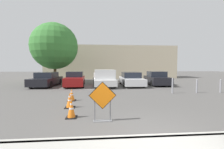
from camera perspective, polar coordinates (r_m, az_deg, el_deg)
The scene contains 16 objects.
ground_plane at distance 13.80m, azimuth 1.04°, elevation -4.91°, with size 96.00×96.00×0.00m, color #565451.
curb_lip at distance 4.26m, azimuth 15.81°, elevation -22.32°, with size 29.36×0.20×0.14m.
road_closed_sign at distance 5.18m, azimuth -3.62°, elevation -9.52°, with size 0.94×0.20×1.38m.
traffic_cone_nearest at distance 5.85m, azimuth -15.24°, elevation -12.44°, with size 0.39×0.39×0.69m.
traffic_cone_second at distance 7.24m, azimuth -15.79°, elevation -9.47°, with size 0.44×0.44×0.70m.
traffic_cone_third at distance 8.68m, azimuth -15.11°, elevation -7.52°, with size 0.44×0.44×0.66m.
parked_car_nearest at distance 15.95m, azimuth -23.65°, elevation -1.80°, with size 2.10×4.45×1.36m.
parked_car_second at distance 15.09m, azimuth -13.86°, elevation -1.80°, with size 1.98×4.31×1.42m.
pickup_truck at distance 14.68m, azimuth -3.15°, elevation -1.57°, with size 2.21×5.62×1.62m.
parked_car_third at distance 15.20m, azimuth 7.29°, elevation -1.83°, with size 1.98×4.67×1.35m.
parked_car_fourth at distance 16.31m, azimuth 16.64°, elevation -1.53°, with size 2.11×4.22×1.41m.
bollard_nearest at distance 11.47m, azimuth 22.06°, elevation -3.84°, with size 0.12×0.12×1.09m.
bollard_second at distance 12.41m, azimuth 29.60°, elevation -3.77°, with size 0.12×0.12×0.98m.
bollard_third at distance 13.51m, azimuth 36.00°, elevation -3.42°, with size 0.12×0.12×0.98m.
building_facade_backdrop at distance 26.05m, azimuth -0.35°, elevation 4.64°, with size 21.27×5.00×5.32m.
street_tree_behind_lot at distance 19.38m, azimuth -21.04°, elevation 10.01°, with size 5.48×5.48×7.08m.
Camera 1 is at (-1.37, -3.60, 1.88)m, focal length 24.00 mm.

